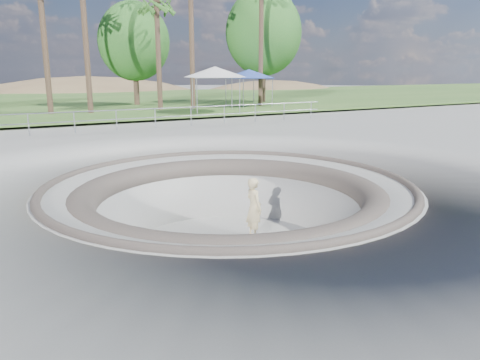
{
  "coord_description": "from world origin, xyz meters",
  "views": [
    {
      "loc": [
        -5.88,
        -11.24,
        3.12
      ],
      "look_at": [
        0.71,
        0.66,
        -0.1
      ],
      "focal_mm": 35.0,
      "sensor_mm": 36.0,
      "label": 1
    }
  ],
  "objects": [
    {
      "name": "palm_d",
      "position": [
        5.69,
        21.61,
        7.37
      ],
      "size": [
        2.6,
        2.6,
        8.45
      ],
      "color": "brown",
      "rests_on": "ground"
    },
    {
      "name": "skater",
      "position": [
        0.93,
        0.2,
        -0.89
      ],
      "size": [
        0.45,
        0.68,
        1.85
      ],
      "primitive_type": "imported",
      "rotation": [
        0.0,
        0.0,
        1.56
      ],
      "color": "beige",
      "rests_on": "skateboard"
    },
    {
      "name": "canopy_white",
      "position": [
        8.39,
        18.0,
        2.95
      ],
      "size": [
        5.75,
        5.75,
        3.04
      ],
      "color": "gray",
      "rests_on": "ground"
    },
    {
      "name": "safety_railing",
      "position": [
        0.0,
        12.0,
        0.69
      ],
      "size": [
        25.0,
        0.06,
        1.03
      ],
      "color": "gray",
      "rests_on": "ground"
    },
    {
      "name": "distant_hills",
      "position": [
        3.78,
        57.17,
        -7.02
      ],
      "size": [
        103.2,
        45.0,
        28.6
      ],
      "color": "brown",
      "rests_on": "ground"
    },
    {
      "name": "skateboard",
      "position": [
        0.93,
        0.2,
        -1.83
      ],
      "size": [
        0.84,
        0.25,
        0.09
      ],
      "color": "olive",
      "rests_on": "ground"
    },
    {
      "name": "grass_strip",
      "position": [
        0.0,
        34.0,
        0.22
      ],
      "size": [
        180.0,
        36.0,
        0.12
      ],
      "color": "#396327",
      "rests_on": "ground"
    },
    {
      "name": "ground",
      "position": [
        0.0,
        0.0,
        0.0
      ],
      "size": [
        180.0,
        180.0,
        0.0
      ],
      "primitive_type": "plane",
      "color": "gray",
      "rests_on": "ground"
    },
    {
      "name": "skate_bowl",
      "position": [
        0.0,
        0.0,
        -1.83
      ],
      "size": [
        14.0,
        14.0,
        4.1
      ],
      "color": "gray",
      "rests_on": "ground"
    },
    {
      "name": "canopy_blue",
      "position": [
        12.98,
        21.36,
        2.78
      ],
      "size": [
        5.66,
        5.66,
        2.86
      ],
      "color": "gray",
      "rests_on": "ground"
    },
    {
      "name": "bushy_tree_right",
      "position": [
        16.49,
        24.88,
        6.23
      ],
      "size": [
        6.77,
        6.16,
        9.77
      ],
      "color": "brown",
      "rests_on": "ground"
    },
    {
      "name": "bushy_tree_mid",
      "position": [
        5.63,
        27.15,
        5.31
      ],
      "size": [
        5.75,
        5.22,
        8.29
      ],
      "color": "brown",
      "rests_on": "ground"
    }
  ]
}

